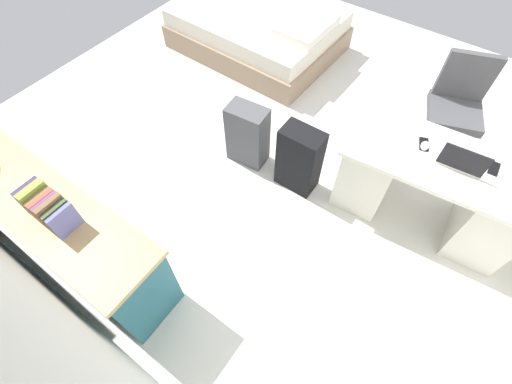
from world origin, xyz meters
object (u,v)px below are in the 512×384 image
at_px(cell_phone_near_laptop, 494,168).
at_px(desk, 429,188).
at_px(office_chair, 452,112).
at_px(bed, 259,30).
at_px(credenza, 67,233).
at_px(suitcase_spare_grey, 248,135).
at_px(suitcase_black, 299,160).
at_px(computer_mouse, 425,146).
at_px(laptop, 462,160).
at_px(cell_phone_by_mouse, 424,144).

bearing_deg(cell_phone_near_laptop, desk, 17.88).
bearing_deg(office_chair, bed, -7.07).
bearing_deg(office_chair, credenza, 56.81).
distance_m(office_chair, cell_phone_near_laptop, 0.97).
bearing_deg(desk, cell_phone_near_laptop, -159.06).
height_order(credenza, suitcase_spare_grey, credenza).
bearing_deg(suitcase_black, office_chair, -125.93).
relative_size(credenza, suitcase_black, 2.74).
bearing_deg(computer_mouse, suitcase_spare_grey, 9.29).
relative_size(credenza, cell_phone_near_laptop, 13.24).
bearing_deg(cell_phone_near_laptop, office_chair, -65.18).
xyz_separation_m(desk, office_chair, (0.14, -0.93, 0.04)).
xyz_separation_m(suitcase_spare_grey, laptop, (-1.65, -0.34, 0.46)).
relative_size(computer_mouse, cell_phone_by_mouse, 0.74).
height_order(suitcase_spare_grey, laptop, laptop).
bearing_deg(suitcase_black, bed, -45.81).
relative_size(credenza, cell_phone_by_mouse, 13.24).
distance_m(office_chair, credenza, 3.46).
bearing_deg(laptop, computer_mouse, -3.95).
distance_m(office_chair, cell_phone_by_mouse, 0.94).
xyz_separation_m(suitcase_black, suitcase_spare_grey, (0.55, 0.01, -0.02)).
bearing_deg(credenza, suitcase_black, -121.38).
xyz_separation_m(suitcase_black, laptop, (-1.10, -0.32, 0.44)).
relative_size(suitcase_spare_grey, cell_phone_near_laptop, 4.58).
height_order(suitcase_spare_grey, cell_phone_by_mouse, cell_phone_by_mouse).
bearing_deg(suitcase_spare_grey, office_chair, -144.76).
bearing_deg(cell_phone_by_mouse, laptop, 150.70).
bearing_deg(bed, laptop, 155.08).
distance_m(credenza, bed, 3.24).
relative_size(laptop, cell_phone_by_mouse, 2.41).
height_order(office_chair, cell_phone_near_laptop, office_chair).
height_order(office_chair, suitcase_spare_grey, office_chair).
bearing_deg(cell_phone_near_laptop, suitcase_black, 15.02).
distance_m(desk, bed, 2.84).
bearing_deg(office_chair, cell_phone_near_laptop, 117.88).
bearing_deg(desk, laptop, -175.68).
height_order(credenza, computer_mouse, credenza).
bearing_deg(suitcase_spare_grey, cell_phone_by_mouse, -170.63).
height_order(suitcase_black, cell_phone_near_laptop, cell_phone_near_laptop).
xyz_separation_m(office_chair, computer_mouse, (0.05, 0.90, 0.32)).
relative_size(desk, credenza, 0.83).
bearing_deg(bed, suitcase_spare_grey, 122.12).
bearing_deg(bed, credenza, 99.32).
xyz_separation_m(office_chair, suitcase_spare_grey, (1.44, 1.26, -0.11)).
xyz_separation_m(desk, credenza, (2.03, 1.96, 0.01)).
relative_size(suitcase_black, cell_phone_near_laptop, 4.83).
bearing_deg(suitcase_spare_grey, desk, -174.11).
height_order(credenza, cell_phone_by_mouse, credenza).
distance_m(cell_phone_near_laptop, cell_phone_by_mouse, 0.50).
height_order(office_chair, laptop, office_chair).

